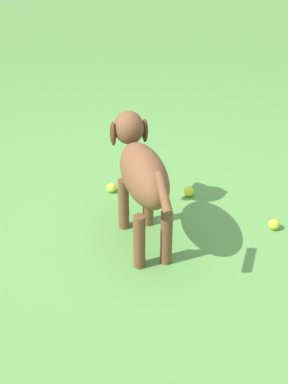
{
  "coord_description": "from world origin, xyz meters",
  "views": [
    {
      "loc": [
        -0.38,
        -2.56,
        1.85
      ],
      "look_at": [
        0.11,
        -0.07,
        0.34
      ],
      "focal_mm": 51.03,
      "sensor_mm": 36.0,
      "label": 1
    }
  ],
  "objects_px": {
    "tennis_ball_0": "(274,224)",
    "tennis_ball_1": "(112,188)",
    "dog": "(141,171)",
    "tennis_ball_2": "(189,192)"
  },
  "relations": [
    {
      "from": "tennis_ball_0",
      "to": "tennis_ball_2",
      "type": "xyz_separation_m",
      "value": [
        -0.4,
        0.47,
        0.0
      ]
    },
    {
      "from": "tennis_ball_1",
      "to": "tennis_ball_2",
      "type": "relative_size",
      "value": 1.0
    },
    {
      "from": "dog",
      "to": "tennis_ball_0",
      "type": "relative_size",
      "value": 14.99
    },
    {
      "from": "dog",
      "to": "tennis_ball_1",
      "type": "bearing_deg",
      "value": 6.69
    },
    {
      "from": "tennis_ball_0",
      "to": "tennis_ball_1",
      "type": "xyz_separation_m",
      "value": [
        -0.88,
        0.62,
        0.0
      ]
    },
    {
      "from": "dog",
      "to": "tennis_ball_0",
      "type": "bearing_deg",
      "value": -97.68
    },
    {
      "from": "tennis_ball_0",
      "to": "tennis_ball_2",
      "type": "bearing_deg",
      "value": 130.14
    },
    {
      "from": "tennis_ball_0",
      "to": "tennis_ball_1",
      "type": "distance_m",
      "value": 1.08
    },
    {
      "from": "tennis_ball_0",
      "to": "tennis_ball_1",
      "type": "height_order",
      "value": "same"
    },
    {
      "from": "tennis_ball_0",
      "to": "tennis_ball_1",
      "type": "relative_size",
      "value": 1.0
    }
  ]
}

